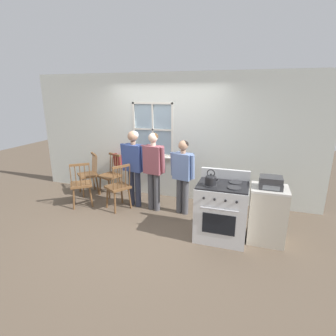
{
  "coord_description": "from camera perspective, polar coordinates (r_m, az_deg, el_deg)",
  "views": [
    {
      "loc": [
        1.75,
        -3.97,
        2.3
      ],
      "look_at": [
        0.38,
        0.29,
        1.0
      ],
      "focal_mm": 28.0,
      "sensor_mm": 36.0,
      "label": 1
    }
  ],
  "objects": [
    {
      "name": "person_elderly_left",
      "position": [
        5.31,
        -7.47,
        1.44
      ],
      "size": [
        0.58,
        0.29,
        1.57
      ],
      "rotation": [
        0.0,
        0.0,
        -0.19
      ],
      "color": "#2D3347",
      "rests_on": "ground_plane"
    },
    {
      "name": "chair_near_stove",
      "position": [
        5.37,
        -10.75,
        -4.2
      ],
      "size": [
        0.56,
        0.57,
        0.95
      ],
      "rotation": [
        0.0,
        0.0,
        -2.13
      ],
      "color": "brown",
      "rests_on": "ground_plane"
    },
    {
      "name": "person_teen_center",
      "position": [
        5.09,
        -3.18,
        0.53
      ],
      "size": [
        0.52,
        0.27,
        1.56
      ],
      "rotation": [
        0.0,
        0.0,
        -0.17
      ],
      "color": "#4C4C51",
      "rests_on": "ground_plane"
    },
    {
      "name": "stereo",
      "position": [
        4.25,
        21.49,
        -2.97
      ],
      "size": [
        0.34,
        0.29,
        0.18
      ],
      "color": "#38383A",
      "rests_on": "side_counter"
    },
    {
      "name": "ground_plane",
      "position": [
        4.91,
        -5.31,
        -11.79
      ],
      "size": [
        16.0,
        16.0,
        0.0
      ],
      "primitive_type": "plane",
      "color": "brown"
    },
    {
      "name": "side_counter",
      "position": [
        4.46,
        20.76,
        -9.42
      ],
      "size": [
        0.55,
        0.5,
        0.9
      ],
      "color": "beige",
      "rests_on": "ground_plane"
    },
    {
      "name": "chair_near_wall",
      "position": [
        6.34,
        -16.85,
        -1.46
      ],
      "size": [
        0.58,
        0.58,
        0.95
      ],
      "rotation": [
        0.0,
        0.0,
        -0.74
      ],
      "color": "brown",
      "rests_on": "ground_plane"
    },
    {
      "name": "stove",
      "position": [
        4.34,
        11.56,
        -9.08
      ],
      "size": [
        0.79,
        0.68,
        1.08
      ],
      "color": "silver",
      "rests_on": "ground_plane"
    },
    {
      "name": "wall_back",
      "position": [
        5.73,
        -0.01,
        6.56
      ],
      "size": [
        6.4,
        0.16,
        2.7
      ],
      "color": "silver",
      "rests_on": "ground_plane"
    },
    {
      "name": "chair_by_window",
      "position": [
        6.14,
        -12.41,
        -1.68
      ],
      "size": [
        0.54,
        0.53,
        0.95
      ],
      "rotation": [
        0.0,
        0.0,
        -0.4
      ],
      "color": "brown",
      "rests_on": "ground_plane"
    },
    {
      "name": "potted_plant",
      "position": [
        5.86,
        -4.52,
        3.38
      ],
      "size": [
        0.16,
        0.16,
        0.29
      ],
      "color": "#42474C",
      "rests_on": "wall_back"
    },
    {
      "name": "handbag",
      "position": [
        6.19,
        -10.86,
        1.68
      ],
      "size": [
        0.24,
        0.24,
        0.31
      ],
      "color": "maroon",
      "rests_on": "chair_by_window"
    },
    {
      "name": "kettle",
      "position": [
        4.03,
        9.27,
        -2.48
      ],
      "size": [
        0.21,
        0.17,
        0.25
      ],
      "color": "black",
      "rests_on": "stove"
    },
    {
      "name": "person_adult_right",
      "position": [
        4.96,
        3.24,
        -0.76
      ],
      "size": [
        0.51,
        0.28,
        1.45
      ],
      "rotation": [
        0.0,
        0.0,
        -0.23
      ],
      "color": "#4C4C51",
      "rests_on": "ground_plane"
    },
    {
      "name": "chair_center_cluster",
      "position": [
        5.71,
        -18.37,
        -3.52
      ],
      "size": [
        0.58,
        0.57,
        0.95
      ],
      "rotation": [
        0.0,
        0.0,
        -2.49
      ],
      "color": "brown",
      "rests_on": "ground_plane"
    }
  ]
}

